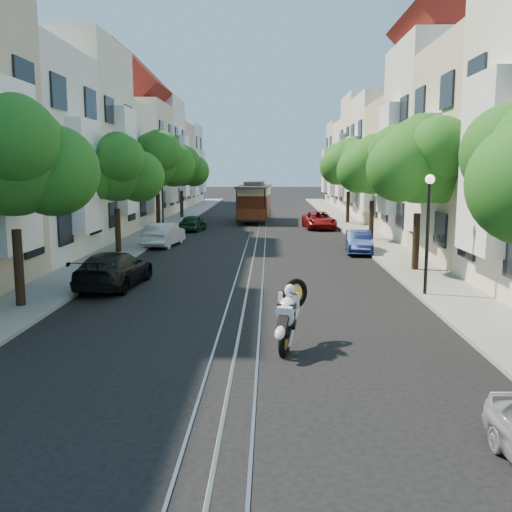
# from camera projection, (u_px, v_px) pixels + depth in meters

# --- Properties ---
(ground) EXTENTS (200.00, 200.00, 0.00)m
(ground) POSITION_uv_depth(u_px,v_px,m) (259.00, 227.00, 43.94)
(ground) COLOR black
(ground) RESTS_ON ground
(sidewalk_east) EXTENTS (2.50, 80.00, 0.12)m
(sidewalk_east) POSITION_uv_depth(u_px,v_px,m) (353.00, 227.00, 43.75)
(sidewalk_east) COLOR gray
(sidewalk_east) RESTS_ON ground
(sidewalk_west) EXTENTS (2.50, 80.00, 0.12)m
(sidewalk_west) POSITION_uv_depth(u_px,v_px,m) (166.00, 226.00, 44.10)
(sidewalk_west) COLOR gray
(sidewalk_west) RESTS_ON ground
(rail_left) EXTENTS (0.06, 80.00, 0.02)m
(rail_left) POSITION_uv_depth(u_px,v_px,m) (252.00, 227.00, 43.95)
(rail_left) COLOR gray
(rail_left) RESTS_ON ground
(rail_slot) EXTENTS (0.06, 80.00, 0.02)m
(rail_slot) POSITION_uv_depth(u_px,v_px,m) (259.00, 227.00, 43.94)
(rail_slot) COLOR gray
(rail_slot) RESTS_ON ground
(rail_right) EXTENTS (0.06, 80.00, 0.02)m
(rail_right) POSITION_uv_depth(u_px,v_px,m) (266.00, 227.00, 43.92)
(rail_right) COLOR gray
(rail_right) RESTS_ON ground
(lane_line) EXTENTS (0.08, 80.00, 0.01)m
(lane_line) POSITION_uv_depth(u_px,v_px,m) (259.00, 227.00, 43.94)
(lane_line) COLOR tan
(lane_line) RESTS_ON ground
(townhouses_east) EXTENTS (7.75, 72.00, 12.00)m
(townhouses_east) POSITION_uv_depth(u_px,v_px,m) (417.00, 159.00, 42.78)
(townhouses_east) COLOR beige
(townhouses_east) RESTS_ON ground
(townhouses_west) EXTENTS (7.75, 72.00, 11.76)m
(townhouses_west) POSITION_uv_depth(u_px,v_px,m) (103.00, 161.00, 43.37)
(townhouses_west) COLOR silver
(townhouses_west) RESTS_ON ground
(tree_e_b) EXTENTS (4.93, 4.08, 6.68)m
(tree_e_b) POSITION_uv_depth(u_px,v_px,m) (421.00, 163.00, 24.25)
(tree_e_b) COLOR black
(tree_e_b) RESTS_ON ground
(tree_e_c) EXTENTS (4.84, 3.99, 6.52)m
(tree_e_c) POSITION_uv_depth(u_px,v_px,m) (374.00, 167.00, 35.14)
(tree_e_c) COLOR black
(tree_e_c) RESTS_ON ground
(tree_e_d) EXTENTS (5.01, 4.16, 6.85)m
(tree_e_d) POSITION_uv_depth(u_px,v_px,m) (350.00, 164.00, 45.96)
(tree_e_d) COLOR black
(tree_e_d) RESTS_ON ground
(tree_w_a) EXTENTS (4.93, 4.08, 6.68)m
(tree_w_a) POSITION_uv_depth(u_px,v_px,m) (13.00, 160.00, 17.68)
(tree_w_a) COLOR black
(tree_w_a) RESTS_ON ground
(tree_w_b) EXTENTS (4.72, 3.87, 6.27)m
(tree_w_b) POSITION_uv_depth(u_px,v_px,m) (117.00, 170.00, 29.58)
(tree_w_b) COLOR black
(tree_w_b) RESTS_ON ground
(tree_w_c) EXTENTS (5.13, 4.28, 7.09)m
(tree_w_c) POSITION_uv_depth(u_px,v_px,m) (158.00, 160.00, 40.35)
(tree_w_c) COLOR black
(tree_w_c) RESTS_ON ground
(tree_w_d) EXTENTS (4.84, 3.99, 6.52)m
(tree_w_d) POSITION_uv_depth(u_px,v_px,m) (182.00, 167.00, 51.29)
(tree_w_d) COLOR black
(tree_w_d) RESTS_ON ground
(lamp_east) EXTENTS (0.32, 0.32, 4.16)m
(lamp_east) POSITION_uv_depth(u_px,v_px,m) (428.00, 216.00, 19.64)
(lamp_east) COLOR black
(lamp_east) RESTS_ON ground
(lamp_west) EXTENTS (0.32, 0.32, 4.16)m
(lamp_west) POSITION_uv_depth(u_px,v_px,m) (162.00, 194.00, 37.73)
(lamp_west) COLOR black
(lamp_west) RESTS_ON ground
(sportbike_rider) EXTENTS (0.90, 1.99, 1.74)m
(sportbike_rider) POSITION_uv_depth(u_px,v_px,m) (289.00, 313.00, 14.13)
(sportbike_rider) COLOR black
(sportbike_rider) RESTS_ON ground
(cable_car) EXTENTS (2.96, 8.21, 3.11)m
(cable_car) POSITION_uv_depth(u_px,v_px,m) (254.00, 200.00, 48.70)
(cable_car) COLOR black
(cable_car) RESTS_ON ground
(parked_car_e_mid) EXTENTS (1.55, 3.74, 1.20)m
(parked_car_e_mid) POSITION_uv_depth(u_px,v_px,m) (359.00, 242.00, 30.49)
(parked_car_e_mid) COLOR #0D1743
(parked_car_e_mid) RESTS_ON ground
(parked_car_e_far) EXTENTS (2.46, 4.77, 1.29)m
(parked_car_e_far) POSITION_uv_depth(u_px,v_px,m) (319.00, 220.00, 42.86)
(parked_car_e_far) COLOR maroon
(parked_car_e_far) RESTS_ON ground
(parked_car_w_near) EXTENTS (2.32, 4.86, 1.37)m
(parked_car_w_near) POSITION_uv_depth(u_px,v_px,m) (114.00, 270.00, 21.66)
(parked_car_w_near) COLOR black
(parked_car_w_near) RESTS_ON ground
(parked_car_w_mid) EXTENTS (1.96, 4.30, 1.37)m
(parked_car_w_mid) POSITION_uv_depth(u_px,v_px,m) (164.00, 234.00, 33.23)
(parked_car_w_mid) COLOR silver
(parked_car_w_mid) RESTS_ON ground
(parked_car_w_far) EXTENTS (1.85, 3.61, 1.17)m
(parked_car_w_far) POSITION_uv_depth(u_px,v_px,m) (193.00, 223.00, 41.38)
(parked_car_w_far) COLOR #153620
(parked_car_w_far) RESTS_ON ground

